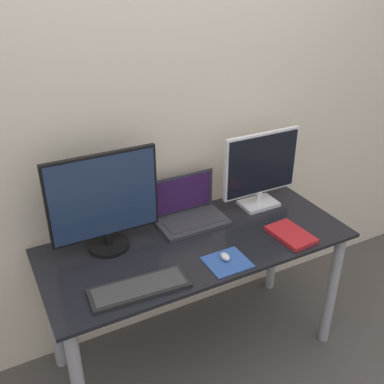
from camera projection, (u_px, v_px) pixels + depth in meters
The scene contains 9 objects.
wall_back at pixel (162, 123), 2.30m from camera, with size 7.00×0.05×2.50m.
desk at pixel (197, 264), 2.29m from camera, with size 1.53×0.65×0.76m.
monitor_left at pixel (104, 202), 2.07m from camera, with size 0.53×0.20×0.49m.
monitor_right at pixel (261, 169), 2.44m from camera, with size 0.46×0.15×0.43m.
laptop at pixel (188, 210), 2.38m from camera, with size 0.36×0.23×0.24m.
keyboard at pixel (139, 288), 1.90m from camera, with size 0.44×0.18×0.02m.
mousepad at pixel (227, 262), 2.07m from camera, with size 0.20×0.18×0.00m.
mouse at pixel (225, 257), 2.08m from camera, with size 0.04×0.06×0.03m.
book at pixel (291, 235), 2.26m from camera, with size 0.17×0.25×0.02m.
Camera 1 is at (-0.88, -1.30, 2.02)m, focal length 42.00 mm.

